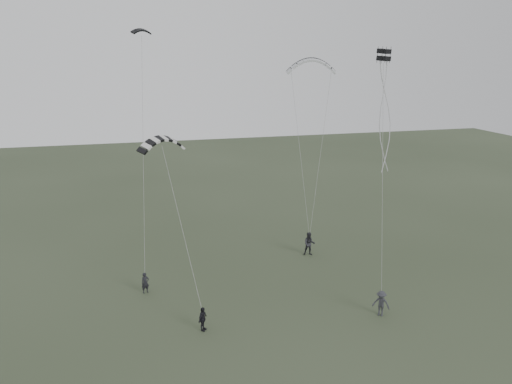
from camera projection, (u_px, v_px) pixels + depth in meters
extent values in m
plane|color=#313C27|center=(265.00, 316.00, 31.95)|extent=(140.00, 140.00, 0.00)
imported|color=black|center=(145.00, 283.00, 34.86)|extent=(0.62, 0.50, 1.50)
imported|color=#25252A|center=(309.00, 244.00, 41.44)|extent=(1.13, 0.98, 1.97)
imported|color=black|center=(203.00, 319.00, 30.06)|extent=(0.84, 0.93, 1.52)
imported|color=#2D2E33|center=(381.00, 303.00, 31.77)|extent=(1.25, 1.19, 1.70)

